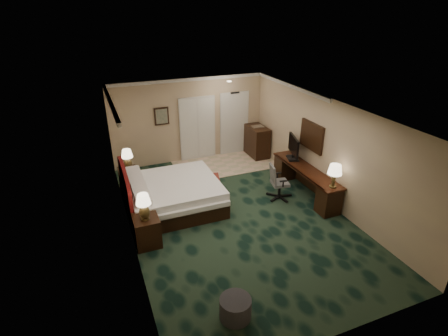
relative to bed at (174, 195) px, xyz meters
name	(u,v)px	position (x,y,z in m)	size (l,w,h in m)	color
floor	(235,216)	(1.28, -0.96, -0.35)	(5.00, 7.50, 0.00)	black
ceiling	(237,110)	(1.28, -0.96, 2.35)	(5.00, 7.50, 0.00)	white
wall_back	(190,120)	(1.28, 2.79, 1.00)	(5.00, 0.00, 2.70)	tan
wall_front	(342,272)	(1.28, -4.71, 1.00)	(5.00, 0.00, 2.70)	tan
wall_left	(126,186)	(-1.22, -0.96, 1.00)	(0.00, 7.50, 2.70)	tan
wall_right	(326,151)	(3.78, -0.96, 1.00)	(0.00, 7.50, 2.70)	tan
crown_molding	(237,112)	(1.28, -0.96, 2.30)	(5.00, 7.50, 0.10)	silver
tile_patch	(225,164)	(2.18, 1.94, -0.35)	(3.20, 1.70, 0.01)	#BFB08A
headboard	(126,191)	(-1.16, 0.04, 0.35)	(0.12, 2.00, 1.40)	#4F0C0A
entry_door	(234,124)	(2.83, 2.76, 0.70)	(1.02, 0.06, 2.18)	silver
closet_doors	(198,129)	(1.53, 2.75, 0.70)	(1.20, 0.06, 2.10)	beige
wall_art	(162,116)	(0.38, 2.75, 1.25)	(0.45, 0.06, 0.55)	#425D4F
wall_mirror	(312,136)	(3.74, -0.36, 1.20)	(0.05, 0.95, 0.75)	white
bed	(174,195)	(0.00, 0.00, 0.00)	(2.23, 2.07, 0.71)	white
nightstand_near	(147,231)	(-0.93, -1.25, -0.02)	(0.53, 0.61, 0.67)	black
nightstand_far	(129,180)	(-0.94, 1.35, -0.04)	(0.50, 0.58, 0.63)	black
lamp_near	(144,207)	(-0.94, -1.30, 0.61)	(0.32, 0.32, 0.59)	#322514
lamp_far	(128,160)	(-0.91, 1.36, 0.57)	(0.31, 0.31, 0.59)	#322514
bed_bench	(213,190)	(1.07, 0.10, -0.14)	(0.44, 1.26, 0.43)	maroon
ottoman	(235,308)	(0.06, -3.78, -0.16)	(0.54, 0.54, 0.38)	#2A2A2E
desk	(305,181)	(3.48, -0.64, 0.02)	(0.56, 2.59, 0.75)	black
tv	(293,148)	(3.49, 0.07, 0.73)	(0.07, 0.86, 0.67)	black
desk_lamp	(334,176)	(3.50, -1.73, 0.69)	(0.34, 0.34, 0.60)	#322514
desk_chair	(280,182)	(2.73, -0.59, 0.14)	(0.57, 0.53, 0.98)	#565656
minibar	(257,141)	(3.46, 2.24, 0.16)	(0.54, 0.97, 1.02)	black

